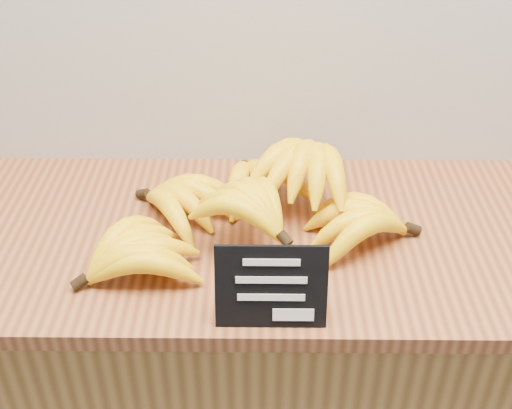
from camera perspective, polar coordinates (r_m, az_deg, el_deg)
The scene contains 4 objects.
counter at distance 1.51m, azimuth 0.02°, elevation -16.89°, with size 1.50×0.50×0.90m, color #A17234.
counter_top at distance 1.18m, azimuth 0.02°, elevation -2.79°, with size 1.38×0.54×0.03m, color #94542D.
chalkboard_sign at distance 0.96m, azimuth 1.36°, elevation -7.36°, with size 0.17×0.01×0.13m, color black.
banana_pile at distance 1.15m, azimuth 0.20°, elevation 0.06°, with size 0.59×0.38×0.13m.
Camera 1 is at (0.03, 1.81, 1.64)m, focal length 45.00 mm.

